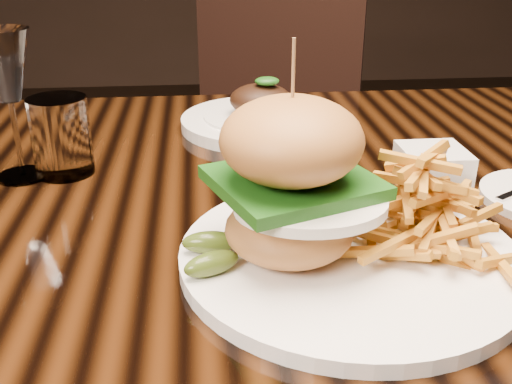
{
  "coord_description": "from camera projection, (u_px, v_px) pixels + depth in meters",
  "views": [
    {
      "loc": [
        -0.05,
        -0.67,
        1.05
      ],
      "look_at": [
        -0.0,
        -0.14,
        0.81
      ],
      "focal_mm": 42.0,
      "sensor_mm": 36.0,
      "label": 1
    }
  ],
  "objects": [
    {
      "name": "ramekin",
      "position": [
        433.0,
        163.0,
        0.77
      ],
      "size": [
        0.09,
        0.09,
        0.04
      ],
      "primitive_type": "cube",
      "rotation": [
        0.0,
        0.0,
        -0.18
      ],
      "color": "white",
      "rests_on": "dining_table"
    },
    {
      "name": "water_tumbler",
      "position": [
        61.0,
        136.0,
        0.77
      ],
      "size": [
        0.07,
        0.07,
        0.1
      ],
      "primitive_type": "cylinder",
      "color": "white",
      "rests_on": "dining_table"
    },
    {
      "name": "far_dish",
      "position": [
        261.0,
        118.0,
        0.95
      ],
      "size": [
        0.25,
        0.25,
        0.08
      ],
      "rotation": [
        0.0,
        0.0,
        -0.14
      ],
      "color": "white",
      "rests_on": "dining_table"
    },
    {
      "name": "burger_plate",
      "position": [
        352.0,
        207.0,
        0.56
      ],
      "size": [
        0.33,
        0.33,
        0.22
      ],
      "rotation": [
        0.0,
        0.0,
        0.15
      ],
      "color": "white",
      "rests_on": "dining_table"
    },
    {
      "name": "wine_glass",
      "position": [
        5.0,
        71.0,
        0.72
      ],
      "size": [
        0.07,
        0.07,
        0.19
      ],
      "color": "white",
      "rests_on": "dining_table"
    },
    {
      "name": "chair_far",
      "position": [
        271.0,
        126.0,
        1.64
      ],
      "size": [
        0.58,
        0.58,
        0.95
      ],
      "rotation": [
        0.0,
        0.0,
        -0.32
      ],
      "color": "black",
      "rests_on": "ground"
    },
    {
      "name": "dining_table",
      "position": [
        249.0,
        245.0,
        0.77
      ],
      "size": [
        1.6,
        0.9,
        0.75
      ],
      "color": "black",
      "rests_on": "ground"
    }
  ]
}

